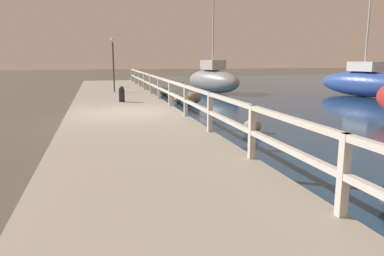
{
  "coord_description": "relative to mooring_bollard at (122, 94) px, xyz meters",
  "views": [
    {
      "loc": [
        -0.83,
        -12.09,
        2.07
      ],
      "look_at": [
        1.7,
        -2.09,
        0.14
      ],
      "focal_mm": 35.0,
      "sensor_mm": 36.0,
      "label": 1
    }
  ],
  "objects": [
    {
      "name": "ground_plane",
      "position": [
        -0.1,
        -2.99,
        -0.67
      ],
      "size": [
        120.0,
        120.0,
        0.0
      ],
      "primitive_type": "plane",
      "color": "#4C473D"
    },
    {
      "name": "dock_walkway",
      "position": [
        -0.1,
        -2.99,
        -0.49
      ],
      "size": [
        3.63,
        36.0,
        0.36
      ],
      "color": "gray",
      "rests_on": "ground"
    },
    {
      "name": "railing",
      "position": [
        1.62,
        -2.99,
        0.32
      ],
      "size": [
        0.1,
        32.5,
        0.93
      ],
      "color": "beige",
      "rests_on": "dock_walkway"
    },
    {
      "name": "boulder_water_edge",
      "position": [
        3.24,
        1.34,
        -0.39
      ],
      "size": [
        0.76,
        0.68,
        0.57
      ],
      "color": "slate",
      "rests_on": "ground"
    },
    {
      "name": "boulder_near_dock",
      "position": [
        2.78,
        2.02,
        -0.49
      ],
      "size": [
        0.48,
        0.43,
        0.36
      ],
      "color": "gray",
      "rests_on": "ground"
    },
    {
      "name": "boulder_upstream",
      "position": [
        2.95,
        0.94,
        -0.44
      ],
      "size": [
        0.63,
        0.56,
        0.47
      ],
      "color": "slate",
      "rests_on": "ground"
    },
    {
      "name": "boulder_downstream",
      "position": [
        2.72,
        5.8,
        -0.43
      ],
      "size": [
        0.64,
        0.57,
        0.48
      ],
      "color": "gray",
      "rests_on": "ground"
    },
    {
      "name": "boulder_mid_strip",
      "position": [
        3.27,
        -5.46,
        -0.48
      ],
      "size": [
        0.51,
        0.46,
        0.38
      ],
      "color": "gray",
      "rests_on": "ground"
    },
    {
      "name": "mooring_bollard",
      "position": [
        0.0,
        0.0,
        0.0
      ],
      "size": [
        0.23,
        0.23,
        0.62
      ],
      "color": "black",
      "rests_on": "dock_walkway"
    },
    {
      "name": "dock_lamp",
      "position": [
        -0.08,
        4.59,
        1.6
      ],
      "size": [
        0.23,
        0.23,
        2.72
      ],
      "color": "#2D2D33",
      "rests_on": "dock_walkway"
    },
    {
      "name": "sailboat_blue",
      "position": [
        13.15,
        2.47,
        0.09
      ],
      "size": [
        2.58,
        5.92,
        5.67
      ],
      "rotation": [
        0.0,
        0.0,
        0.22
      ],
      "color": "#2D4C9E",
      "rests_on": "water_surface"
    },
    {
      "name": "sailboat_gray",
      "position": [
        5.87,
        6.7,
        0.11
      ],
      "size": [
        2.75,
        5.2,
        5.46
      ],
      "rotation": [
        0.0,
        0.0,
        0.28
      ],
      "color": "gray",
      "rests_on": "water_surface"
    }
  ]
}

